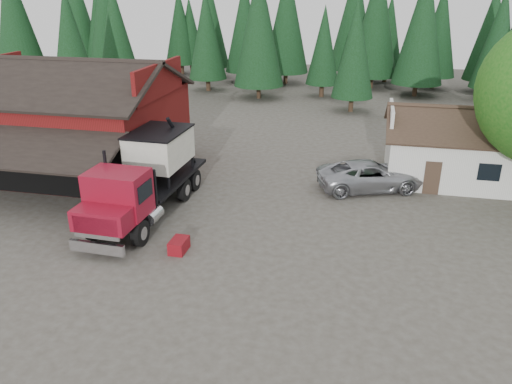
# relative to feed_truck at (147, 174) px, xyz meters

# --- Properties ---
(ground) EXTENTS (120.00, 120.00, 0.00)m
(ground) POSITION_rel_feed_truck_xyz_m (3.49, -4.03, -2.20)
(ground) COLOR #464137
(ground) RESTS_ON ground
(red_barn) EXTENTS (12.80, 13.63, 7.18)m
(red_barn) POSITION_rel_feed_truck_xyz_m (-7.51, 5.87, 0.49)
(red_barn) COLOR maroon
(red_barn) RESTS_ON ground
(farmhouse) EXTENTS (8.60, 6.42, 4.65)m
(farmhouse) POSITION_rel_feed_truck_xyz_m (16.49, 8.96, -0.53)
(farmhouse) COLOR silver
(farmhouse) RESTS_ON ground
(conifer_backdrop) EXTENTS (76.00, 16.00, 16.00)m
(conifer_backdrop) POSITION_rel_feed_truck_xyz_m (3.49, 37.97, -2.20)
(conifer_backdrop) COLOR black
(conifer_backdrop) RESTS_ON ground
(near_pine_a) EXTENTS (4.40, 4.40, 11.40)m
(near_pine_a) POSITION_rel_feed_truck_xyz_m (-18.51, 23.97, 4.19)
(near_pine_a) COLOR #382619
(near_pine_a) RESTS_ON ground
(near_pine_b) EXTENTS (3.96, 3.96, 10.40)m
(near_pine_b) POSITION_rel_feed_truck_xyz_m (9.49, 25.97, 3.69)
(near_pine_b) COLOR #382619
(near_pine_b) RESTS_ON ground
(near_pine_d) EXTENTS (5.28, 5.28, 13.40)m
(near_pine_d) POSITION_rel_feed_truck_xyz_m (-0.51, 29.97, 5.19)
(near_pine_d) COLOR #382619
(near_pine_d) RESTS_ON ground
(feed_truck) EXTENTS (3.13, 10.50, 4.71)m
(feed_truck) POSITION_rel_feed_truck_xyz_m (0.00, 0.00, 0.00)
(feed_truck) COLOR black
(feed_truck) RESTS_ON ground
(silver_car) EXTENTS (6.82, 4.84, 1.73)m
(silver_car) POSITION_rel_feed_truck_xyz_m (11.49, 5.97, -1.34)
(silver_car) COLOR #A4A5AB
(silver_car) RESTS_ON ground
(equip_box) EXTENTS (0.72, 1.11, 0.60)m
(equip_box) POSITION_rel_feed_truck_xyz_m (3.05, -3.67, -1.90)
(equip_box) COLOR maroon
(equip_box) RESTS_ON ground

